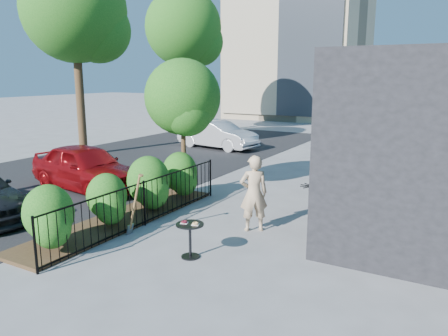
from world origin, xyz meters
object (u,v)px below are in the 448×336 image
Objects in this scene: woman at (254,193)px; street_tree_near at (75,17)px; shovel at (134,208)px; patio_tree at (184,102)px; car_silver at (218,134)px; street_tree_far at (184,32)px; car_red at (86,167)px; cafe_table at (190,234)px.

street_tree_near is at bearing -61.70° from woman.
shovel is at bearing -37.25° from street_tree_near.
street_tree_near reaches higher than patio_tree.
street_tree_near is 8.15m from car_silver.
street_tree_near is (-7.70, 3.20, 3.15)m from patio_tree.
shovel is at bearing -59.27° from street_tree_far.
patio_tree is at bearing -61.75° from car_red.
cafe_table is (10.42, -6.97, -5.44)m from street_tree_near.
shovel is at bearing 167.94° from cafe_table.
woman reaches higher than car_red.
street_tree_near reaches higher than shovel.
street_tree_far reaches higher than shovel.
cafe_table is at bearing -143.30° from car_silver.
cafe_table is at bearing -12.06° from shovel.
cafe_table is at bearing 41.37° from woman.
cafe_table is at bearing -33.79° from street_tree_near.
car_red is 1.02× the size of car_silver.
street_tree_far is 19.03m from cafe_table.
street_tree_far is at bearing 59.71° from car_silver.
patio_tree is 13.95m from street_tree_far.
patio_tree is 8.75m from car_silver.
cafe_table is 2.07m from woman.
patio_tree reaches higher than car_silver.
patio_tree is at bearing -22.57° from street_tree_near.
shovel is at bearing -73.95° from patio_tree.
car_red reaches higher than cafe_table.
street_tree_far is 11.20× the size of cafe_table.
woman is 2.70m from shovel.
car_red is (-5.72, 2.73, 0.23)m from cafe_table.
cafe_table is at bearing -54.23° from patio_tree.
cafe_table is at bearing -55.17° from street_tree_far.
street_tree_near is 8.00m from street_tree_far.
shovel is at bearing -111.48° from car_red.
cafe_table is 13.08m from car_silver.
cafe_table is at bearing -106.35° from car_red.
street_tree_near reaches higher than cafe_table.
car_red is at bearing -43.90° from woman.
patio_tree is 3.78m from car_red.
woman is (3.13, -1.78, -1.88)m from patio_tree.
car_silver is at bearing 12.03° from car_red.
street_tree_near is 8.19m from car_red.
car_red is at bearing 154.47° from cafe_table.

